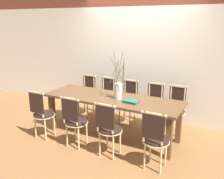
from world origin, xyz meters
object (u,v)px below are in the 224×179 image
Objects in this scene: chair_far_center at (128,100)px; vase_centerpiece at (118,90)px; dining_table at (112,103)px; chair_near_center at (109,127)px; book_stack at (131,101)px.

chair_far_center is 0.80m from vase_centerpiece.
vase_centerpiece reaches higher than dining_table.
chair_near_center is (0.30, -0.67, -0.14)m from dining_table.
chair_far_center is 3.33× the size of book_stack.
chair_far_center is at bearing 102.02° from chair_near_center.
vase_centerpiece is (0.11, -0.68, 0.40)m from chair_far_center.
chair_near_center is at bearing -65.93° from dining_table.
vase_centerpiece is 3.02× the size of book_stack.
dining_table is 2.78× the size of chair_far_center.
dining_table is 0.43m from book_stack.
chair_near_center is 1.38m from chair_far_center.
chair_far_center is (-0.29, 1.35, 0.00)m from chair_near_center.
vase_centerpiece reaches higher than book_stack.
dining_table is 2.78× the size of chair_near_center.
book_stack is (0.28, -0.07, -0.14)m from vase_centerpiece.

